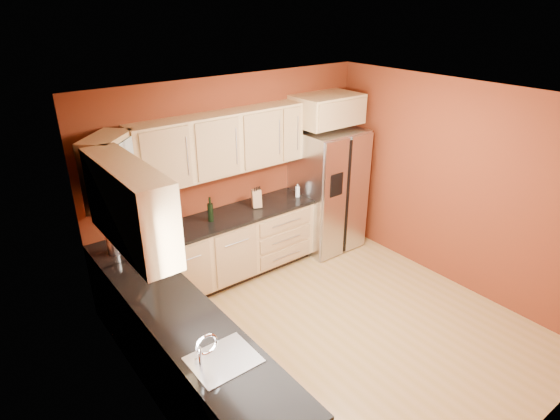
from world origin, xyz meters
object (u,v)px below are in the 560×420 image
at_px(wine_bottle_a, 210,209).
at_px(soap_dispenser, 298,191).
at_px(canister_left, 113,245).
at_px(refrigerator, 327,190).
at_px(knife_block, 257,199).

distance_m(wine_bottle_a, soap_dispenser, 1.35).
bearing_deg(canister_left, wine_bottle_a, 3.17).
bearing_deg(soap_dispenser, canister_left, -179.67).
bearing_deg(wine_bottle_a, refrigerator, -2.01).
distance_m(refrigerator, soap_dispenser, 0.56).
bearing_deg(knife_block, wine_bottle_a, -155.72).
distance_m(wine_bottle_a, knife_block, 0.70).
xyz_separation_m(wine_bottle_a, knife_block, (0.70, 0.01, -0.04)).
height_order(wine_bottle_a, knife_block, wine_bottle_a).
distance_m(refrigerator, canister_left, 3.13).
bearing_deg(knife_block, canister_left, -154.14).
relative_size(canister_left, wine_bottle_a, 0.67).
height_order(canister_left, knife_block, knife_block).
xyz_separation_m(refrigerator, knife_block, (-1.20, 0.07, 0.15)).
bearing_deg(canister_left, knife_block, 2.28).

